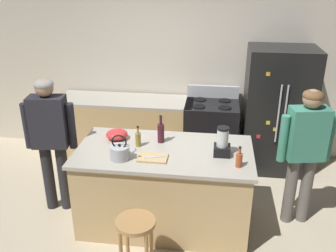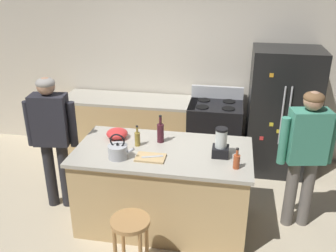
# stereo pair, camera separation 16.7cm
# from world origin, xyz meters

# --- Properties ---
(ground_plane) EXTENTS (14.00, 14.00, 0.00)m
(ground_plane) POSITION_xyz_m (0.00, 0.00, 0.00)
(ground_plane) COLOR beige
(back_wall) EXTENTS (8.00, 0.10, 2.70)m
(back_wall) POSITION_xyz_m (0.00, 1.95, 1.35)
(back_wall) COLOR beige
(back_wall) RESTS_ON ground_plane
(kitchen_island) EXTENTS (1.88, 0.99, 0.93)m
(kitchen_island) POSITION_xyz_m (0.00, 0.00, 0.46)
(kitchen_island) COLOR tan
(kitchen_island) RESTS_ON ground_plane
(back_counter_run) EXTENTS (2.00, 0.64, 0.93)m
(back_counter_run) POSITION_xyz_m (-0.80, 1.55, 0.46)
(back_counter_run) COLOR tan
(back_counter_run) RESTS_ON ground_plane
(refrigerator) EXTENTS (0.90, 0.73, 1.75)m
(refrigerator) POSITION_xyz_m (1.37, 1.50, 0.88)
(refrigerator) COLOR black
(refrigerator) RESTS_ON ground_plane
(stove_range) EXTENTS (0.76, 0.65, 1.11)m
(stove_range) POSITION_xyz_m (0.47, 1.52, 0.47)
(stove_range) COLOR black
(stove_range) RESTS_ON ground_plane
(person_by_island_left) EXTENTS (0.60, 0.27, 1.63)m
(person_by_island_left) POSITION_xyz_m (-1.32, 0.11, 0.98)
(person_by_island_left) COLOR #26262B
(person_by_island_left) RESTS_ON ground_plane
(person_by_sink_right) EXTENTS (0.60, 0.29, 1.59)m
(person_by_sink_right) POSITION_xyz_m (1.49, 0.23, 0.96)
(person_by_sink_right) COLOR #66605B
(person_by_sink_right) RESTS_ON ground_plane
(bar_stool) EXTENTS (0.36, 0.36, 0.64)m
(bar_stool) POSITION_xyz_m (-0.14, -0.86, 0.50)
(bar_stool) COLOR #B7844C
(bar_stool) RESTS_ON ground_plane
(blender_appliance) EXTENTS (0.17, 0.17, 0.31)m
(blender_appliance) POSITION_xyz_m (0.61, -0.03, 1.06)
(blender_appliance) COLOR black
(blender_appliance) RESTS_ON kitchen_island
(bottle_vinegar) EXTENTS (0.06, 0.06, 0.24)m
(bottle_vinegar) POSITION_xyz_m (-0.29, 0.05, 1.01)
(bottle_vinegar) COLOR olive
(bottle_vinegar) RESTS_ON kitchen_island
(bottle_wine) EXTENTS (0.08, 0.08, 0.32)m
(bottle_wine) POSITION_xyz_m (-0.06, 0.19, 1.04)
(bottle_wine) COLOR #471923
(bottle_wine) RESTS_ON kitchen_island
(bottle_cooking_sauce) EXTENTS (0.06, 0.06, 0.22)m
(bottle_cooking_sauce) POSITION_xyz_m (0.77, -0.26, 1.00)
(bottle_cooking_sauce) COLOR #B24C26
(bottle_cooking_sauce) RESTS_ON kitchen_island
(mixing_bowl) EXTENTS (0.24, 0.24, 0.11)m
(mixing_bowl) POSITION_xyz_m (-0.57, 0.21, 0.98)
(mixing_bowl) COLOR red
(mixing_bowl) RESTS_ON kitchen_island
(tea_kettle) EXTENTS (0.28, 0.20, 0.27)m
(tea_kettle) POSITION_xyz_m (-0.42, -0.25, 1.00)
(tea_kettle) COLOR #B7BABF
(tea_kettle) RESTS_ON kitchen_island
(cutting_board) EXTENTS (0.30, 0.20, 0.02)m
(cutting_board) POSITION_xyz_m (-0.09, -0.21, 0.94)
(cutting_board) COLOR tan
(cutting_board) RESTS_ON kitchen_island
(chef_knife) EXTENTS (0.22, 0.10, 0.01)m
(chef_knife) POSITION_xyz_m (-0.07, -0.21, 0.95)
(chef_knife) COLOR #B7BABF
(chef_knife) RESTS_ON cutting_board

